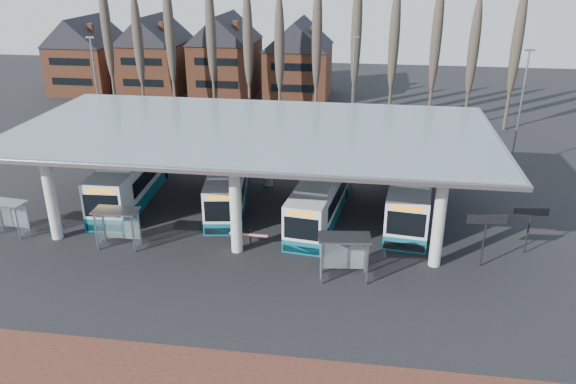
# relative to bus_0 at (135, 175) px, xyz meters

# --- Properties ---
(ground) EXTENTS (140.00, 140.00, 0.00)m
(ground) POSITION_rel_bus_0_xyz_m (9.67, -10.00, -1.65)
(ground) COLOR black
(ground) RESTS_ON ground
(station_canopy) EXTENTS (32.00, 16.00, 6.34)m
(station_canopy) POSITION_rel_bus_0_xyz_m (9.67, -2.00, 4.03)
(station_canopy) COLOR beige
(station_canopy) RESTS_ON ground
(poplar_row) EXTENTS (45.10, 1.10, 14.50)m
(poplar_row) POSITION_rel_bus_0_xyz_m (9.67, 23.00, 7.12)
(poplar_row) COLOR #473D33
(poplar_row) RESTS_ON ground
(townhouse_row) EXTENTS (36.80, 10.30, 12.25)m
(townhouse_row) POSITION_rel_bus_0_xyz_m (-6.08, 34.00, 4.28)
(townhouse_row) COLOR brown
(townhouse_row) RESTS_ON ground
(lamp_post_a) EXTENTS (0.80, 0.16, 10.17)m
(lamp_post_a) POSITION_rel_bus_0_xyz_m (-8.33, 12.00, 3.68)
(lamp_post_a) COLOR slate
(lamp_post_a) RESTS_ON ground
(lamp_post_b) EXTENTS (0.80, 0.16, 10.17)m
(lamp_post_b) POSITION_rel_bus_0_xyz_m (15.67, 16.00, 3.68)
(lamp_post_b) COLOR slate
(lamp_post_b) RESTS_ON ground
(lamp_post_c) EXTENTS (0.80, 0.16, 10.17)m
(lamp_post_c) POSITION_rel_bus_0_xyz_m (29.67, 10.00, 3.68)
(lamp_post_c) COLOR slate
(lamp_post_c) RESTS_ON ground
(bus_0) EXTENTS (3.48, 12.77, 3.51)m
(bus_0) POSITION_rel_bus_0_xyz_m (0.00, 0.00, 0.00)
(bus_0) COLOR white
(bus_0) RESTS_ON ground
(bus_1) EXTENTS (4.22, 11.74, 3.20)m
(bus_1) POSITION_rel_bus_0_xyz_m (7.32, 0.05, -0.15)
(bus_1) COLOR white
(bus_1) RESTS_ON ground
(bus_2) EXTENTS (3.87, 11.73, 3.20)m
(bus_2) POSITION_rel_bus_0_xyz_m (14.39, -1.64, -0.15)
(bus_2) COLOR white
(bus_2) RESTS_ON ground
(bus_3) EXTENTS (4.03, 12.74, 3.48)m
(bus_3) POSITION_rel_bus_0_xyz_m (20.64, 0.13, -0.01)
(bus_3) COLOR white
(bus_3) RESTS_ON ground
(shelter_0) EXTENTS (2.61, 1.50, 2.32)m
(shelter_0) POSITION_rel_bus_0_xyz_m (-5.61, -7.33, 0.03)
(shelter_0) COLOR gray
(shelter_0) RESTS_ON ground
(shelter_1) EXTENTS (2.80, 1.45, 2.56)m
(shelter_1) POSITION_rel_bus_0_xyz_m (2.21, -7.94, 0.21)
(shelter_1) COLOR gray
(shelter_1) RESTS_ON ground
(shelter_2) EXTENTS (3.05, 1.78, 2.69)m
(shelter_2) POSITION_rel_bus_0_xyz_m (16.37, -9.71, 0.31)
(shelter_2) COLOR gray
(shelter_2) RESTS_ON ground
(info_sign_0) EXTENTS (2.25, 0.32, 3.35)m
(info_sign_0) POSITION_rel_bus_0_xyz_m (24.38, -7.21, 1.16)
(info_sign_0) COLOR black
(info_sign_0) RESTS_ON ground
(info_sign_1) EXTENTS (2.07, 0.36, 3.08)m
(info_sign_1) POSITION_rel_bus_0_xyz_m (27.34, -5.20, 0.93)
(info_sign_1) COLOR black
(info_sign_1) RESTS_ON ground
(barrier) EXTENTS (2.42, 0.68, 1.21)m
(barrier) POSITION_rel_bus_0_xyz_m (10.36, -7.11, -0.71)
(barrier) COLOR black
(barrier) RESTS_ON ground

